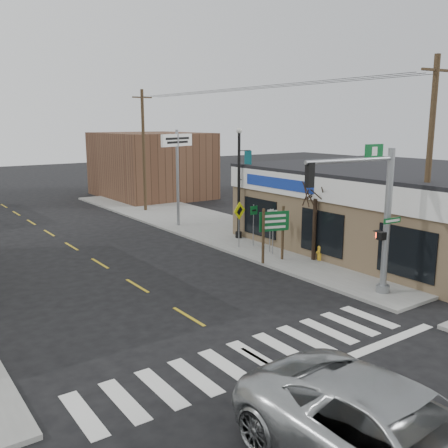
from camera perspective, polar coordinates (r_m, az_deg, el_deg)
ground at (r=14.40m, az=4.55°, el=-15.40°), size 140.00×140.00×0.00m
sidewalk_right at (r=29.34m, az=1.79°, el=-1.14°), size 6.00×38.00×0.13m
center_line at (r=20.69m, az=-9.89°, el=-6.96°), size 0.12×56.00×0.01m
crosswalk at (r=14.68m, az=3.52°, el=-14.82°), size 11.00×2.20×0.01m
thrift_store at (r=28.10m, az=19.67°, el=1.64°), size 12.00×14.00×4.00m
bldg_distant_right at (r=44.83m, az=-8.36°, el=6.71°), size 8.00×10.00×5.60m
suv at (r=10.22m, az=19.43°, el=-22.53°), size 3.25×6.64×1.81m
traffic_signal_pole at (r=18.91m, az=17.05°, el=1.84°), size 4.45×0.37×5.63m
guide_sign at (r=23.10m, az=5.71°, el=-0.28°), size 1.46×0.13×2.56m
fire_hydrant at (r=23.89m, az=10.88°, el=-3.17°), size 0.23×0.23×0.73m
ped_crossing_sign at (r=25.66m, az=1.76°, el=0.94°), size 0.93×0.07×2.38m
lamp_post at (r=27.56m, az=1.82°, el=5.61°), size 0.79×0.62×6.09m
dance_center_sign at (r=31.06m, az=-5.38°, el=8.12°), size 2.79×0.18×5.93m
bare_tree at (r=23.37m, az=10.45°, el=4.12°), size 2.18×2.18×4.37m
shrub_front at (r=24.57m, az=15.86°, el=-2.65°), size 1.44×1.44×1.08m
shrub_back at (r=25.59m, az=15.08°, el=-2.31°), size 1.13×1.13×0.85m
utility_pole_near at (r=20.95m, az=22.30°, el=5.67°), size 1.54×0.23×8.87m
utility_pole_far at (r=36.84m, az=-9.16°, el=8.41°), size 1.51×0.23×8.66m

